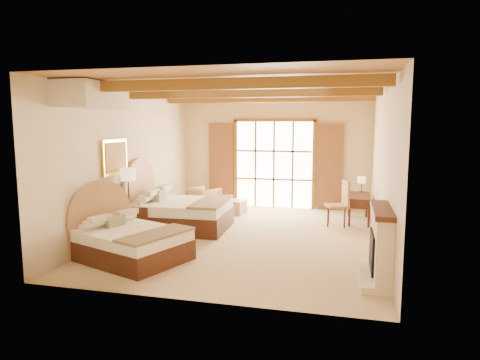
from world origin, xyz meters
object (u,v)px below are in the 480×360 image
(bed_near, at_px, (125,239))
(nightstand, at_px, (137,220))
(bed_far, at_px, (175,210))
(armchair, at_px, (204,199))
(desk, at_px, (359,207))

(bed_near, relative_size, nightstand, 3.62)
(bed_far, bearing_deg, armchair, 87.60)
(bed_near, distance_m, bed_far, 2.38)
(bed_near, height_order, armchair, bed_near)
(nightstand, bearing_deg, bed_near, -89.59)
(armchair, relative_size, desk, 0.59)
(bed_near, bearing_deg, armchair, 111.03)
(bed_near, xyz_separation_m, nightstand, (-0.64, 1.68, -0.05))
(bed_near, bearing_deg, desk, 65.44)
(desk, bearing_deg, nightstand, -150.85)
(bed_far, relative_size, desk, 1.77)
(bed_far, height_order, desk, bed_far)
(bed_far, bearing_deg, nightstand, -133.69)
(desk, bearing_deg, bed_near, -133.17)
(bed_near, distance_m, nightstand, 1.80)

